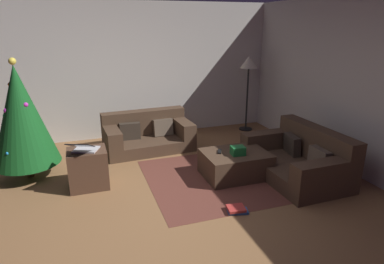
# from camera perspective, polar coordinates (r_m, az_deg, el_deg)

# --- Properties ---
(ground_plane) EXTENTS (6.40, 6.40, 0.00)m
(ground_plane) POSITION_cam_1_polar(r_m,az_deg,el_deg) (4.19, -5.77, -13.56)
(ground_plane) COLOR brown
(rear_partition) EXTENTS (6.40, 0.12, 2.60)m
(rear_partition) POSITION_cam_1_polar(r_m,az_deg,el_deg) (6.73, -12.43, 10.04)
(rear_partition) COLOR beige
(rear_partition) RESTS_ON ground_plane
(corner_partition) EXTENTS (0.12, 6.40, 2.60)m
(corner_partition) POSITION_cam_1_polar(r_m,az_deg,el_deg) (5.31, 29.00, 6.14)
(corner_partition) COLOR beige
(corner_partition) RESTS_ON ground_plane
(couch_left) EXTENTS (1.58, 0.93, 0.66)m
(couch_left) POSITION_cam_1_polar(r_m,az_deg,el_deg) (6.15, -7.66, -0.42)
(couch_left) COLOR #473323
(couch_left) RESTS_ON ground_plane
(couch_right) EXTENTS (1.02, 1.58, 0.73)m
(couch_right) POSITION_cam_1_polar(r_m,az_deg,el_deg) (5.24, 17.98, -4.37)
(couch_right) COLOR #473323
(couch_right) RESTS_ON ground_plane
(ottoman) EXTENTS (0.95, 0.71, 0.37)m
(ottoman) POSITION_cam_1_polar(r_m,az_deg,el_deg) (5.06, 7.38, -5.44)
(ottoman) COLOR #473323
(ottoman) RESTS_ON ground_plane
(gift_box) EXTENTS (0.21, 0.18, 0.13)m
(gift_box) POSITION_cam_1_polar(r_m,az_deg,el_deg) (4.89, 7.83, -3.16)
(gift_box) COLOR #19662D
(gift_box) RESTS_ON ottoman
(tv_remote) EXTENTS (0.11, 0.17, 0.02)m
(tv_remote) POSITION_cam_1_polar(r_m,az_deg,el_deg) (4.97, 4.72, -3.33)
(tv_remote) COLOR black
(tv_remote) RESTS_ON ottoman
(christmas_tree) EXTENTS (0.93, 0.93, 1.75)m
(christmas_tree) POSITION_cam_1_polar(r_m,az_deg,el_deg) (5.33, -27.11, 2.48)
(christmas_tree) COLOR brown
(christmas_tree) RESTS_ON ground_plane
(side_table) EXTENTS (0.52, 0.44, 0.55)m
(side_table) POSITION_cam_1_polar(r_m,az_deg,el_deg) (4.88, -17.28, -5.96)
(side_table) COLOR #4C3323
(side_table) RESTS_ON ground_plane
(laptop) EXTENTS (0.45, 0.51, 0.19)m
(laptop) POSITION_cam_1_polar(r_m,az_deg,el_deg) (4.70, -17.94, -2.60)
(laptop) COLOR silver
(laptop) RESTS_ON side_table
(book_stack) EXTENTS (0.28, 0.22, 0.06)m
(book_stack) POSITION_cam_1_polar(r_m,az_deg,el_deg) (4.21, 7.64, -12.98)
(book_stack) COLOR #2D5193
(book_stack) RESTS_ON ground_plane
(corner_lamp) EXTENTS (0.36, 0.36, 1.56)m
(corner_lamp) POSITION_cam_1_polar(r_m,az_deg,el_deg) (7.06, 9.64, 10.75)
(corner_lamp) COLOR black
(corner_lamp) RESTS_ON ground_plane
(area_rug) EXTENTS (2.60, 2.00, 0.01)m
(area_rug) POSITION_cam_1_polar(r_m,az_deg,el_deg) (5.14, 7.29, -7.32)
(area_rug) COLOR brown
(area_rug) RESTS_ON ground_plane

